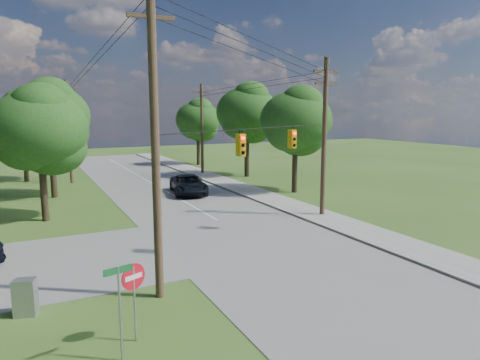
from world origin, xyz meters
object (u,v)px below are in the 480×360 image
car_main_north (188,184)px  control_cabinet (25,297)px  do_not_enter_sign (134,285)px  pole_ne (324,135)px  pole_north_e (202,128)px  pole_sw (155,134)px  pole_north_w (69,131)px

car_main_north → control_cabinet: 22.28m
control_cabinet → do_not_enter_sign: size_ratio=0.52×
pole_ne → pole_north_e: (-0.00, 22.00, -0.34)m
pole_sw → car_main_north: size_ratio=2.08×
pole_sw → pole_north_w: size_ratio=1.20×
pole_sw → pole_ne: 15.51m
pole_ne → car_main_north: bearing=115.8°
car_main_north → do_not_enter_sign: 23.81m
control_cabinet → pole_north_w: bearing=98.5°
pole_north_e → do_not_enter_sign: bearing=-114.9°
pole_sw → pole_north_e: size_ratio=1.20×
pole_north_w → do_not_enter_sign: bearing=-92.1°
pole_north_e → car_main_north: 12.72m
pole_ne → pole_north_e: size_ratio=1.05×
pole_north_w → do_not_enter_sign: (-1.17, -32.42, -3.31)m
pole_ne → do_not_enter_sign: (-15.07, -10.42, -3.64)m
do_not_enter_sign → pole_north_w: bearing=64.5°
pole_ne → car_main_north: size_ratio=1.82×
car_main_north → do_not_enter_sign: bearing=-103.3°
pole_sw → do_not_enter_sign: 5.46m
pole_ne → control_cabinet: bearing=-158.9°
pole_ne → control_cabinet: (-18.11, -7.00, -4.81)m
pole_ne → pole_north_w: size_ratio=1.05×
do_not_enter_sign → pole_sw: bearing=37.4°
pole_sw → do_not_enter_sign: pole_sw is taller
pole_sw → control_cabinet: size_ratio=9.15×
pole_north_e → control_cabinet: pole_north_e is taller
pole_sw → pole_north_w: 29.62m
pole_north_e → pole_north_w: (-13.90, 0.00, 0.00)m
pole_sw → car_main_north: bearing=67.1°
pole_ne → pole_sw: bearing=-150.6°
pole_north_e → pole_north_w: 13.90m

